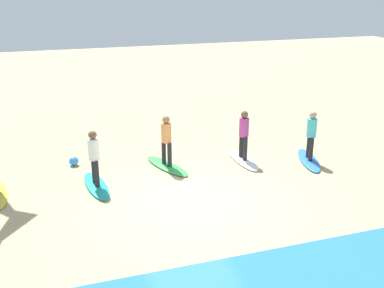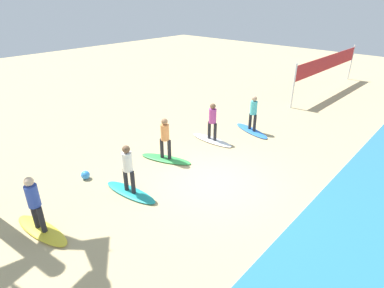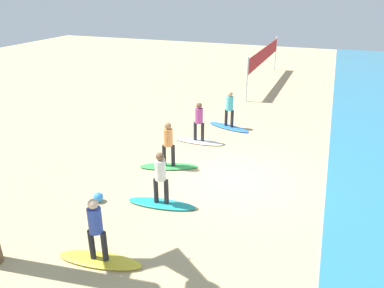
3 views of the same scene
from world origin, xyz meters
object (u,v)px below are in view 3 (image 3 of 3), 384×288
Objects in this scene: surfboard_yellow at (100,260)px; surfer_blue at (230,106)px; surfboard_green at (169,166)px; surfboard_blue at (229,127)px; surfer_green at (168,141)px; surfboard_white at (199,141)px; beach_ball at (98,197)px; surfer_yellow at (96,226)px; surfboard_teal at (162,204)px; surfer_teal at (160,174)px; surfer_white at (199,119)px; volleyball_net at (264,56)px.

surfer_blue is at bearing 78.81° from surfboard_yellow.
surfboard_blue is at bearing 57.99° from surfboard_green.
surfboard_blue is at bearing -90.00° from surfer_blue.
surfboard_white is at bearing 174.68° from surfer_green.
surfer_green reaches higher than beach_ball.
surfer_yellow is at bearing 34.27° from beach_ball.
surfboard_yellow is at bearing 34.27° from beach_ball.
surfboard_blue and surfboard_white have the same top height.
surfboard_green is 1.00× the size of surfboard_yellow.
surfboard_teal is (4.89, 0.55, 0.00)m from surfboard_white.
surfboard_white is 1.28× the size of surfer_teal.
surfboard_yellow is (9.72, -0.52, -0.99)m from surfer_blue.
surfer_white is at bearing -178.43° from surfer_yellow.
surfboard_blue is at bearing 69.82° from surfboard_white.
beach_ball is (5.39, -1.33, 0.11)m from surfboard_white.
surfboard_green is 5.21m from surfer_yellow.
volleyball_net is (-13.55, 0.85, 0.75)m from surfer_green.
volleyball_net is at bearing 176.82° from surfer_white.
surfer_white is 11.03m from volleyball_net.
surfboard_white is 1.00× the size of surfboard_teal.
surfer_teal is (4.89, 0.55, 0.00)m from surfer_white.
surfboard_yellow is (7.65, 0.21, -0.99)m from surfer_white.
surfer_blue is 0.78× the size of surfboard_white.
surfboard_white is at bearing -173.55° from surfer_teal.
surfer_yellow is at bearing 81.87° from surfboard_yellow.
surfer_green reaches higher than surfboard_white.
surfboard_yellow is (2.75, -0.34, -0.99)m from surfer_teal.
surfer_blue is 2.41m from surfboard_white.
surfer_teal reaches higher than beach_ball.
surfboard_yellow is 1.28× the size of surfer_yellow.
surfboard_blue is 4.83m from surfer_green.
surfboard_blue is at bearing 78.81° from surfboard_yellow.
surfboard_green is 0.99m from surfer_green.
surfboard_yellow is (5.09, 0.45, -0.99)m from surfer_green.
surfboard_yellow is (7.65, 0.21, 0.00)m from surfboard_white.
volleyball_net is 16.58m from beach_ball.
surfer_green is 2.47m from surfer_teal.
surfer_white reaches higher than surfboard_green.
surfboard_blue is 0.23× the size of volleyball_net.
volleyball_net is (-13.55, 0.85, 1.74)m from surfboard_green.
surfboard_blue is at bearing 164.59° from beach_ball.
surfer_green is 0.78× the size of surfboard_yellow.
surfer_yellow reaches higher than surfboard_white.
surfboard_green and surfboard_yellow have the same top height.
surfer_white and surfer_yellow have the same top height.
surfer_green and surfer_yellow have the same top height.
surfboard_yellow is 2.73m from beach_ball.
surfer_teal is at bearing 18.67° from surfer_green.
surfer_teal is at bearing -91.53° from surfboard_green.
volleyball_net is (-8.92, -0.12, 0.75)m from surfer_blue.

